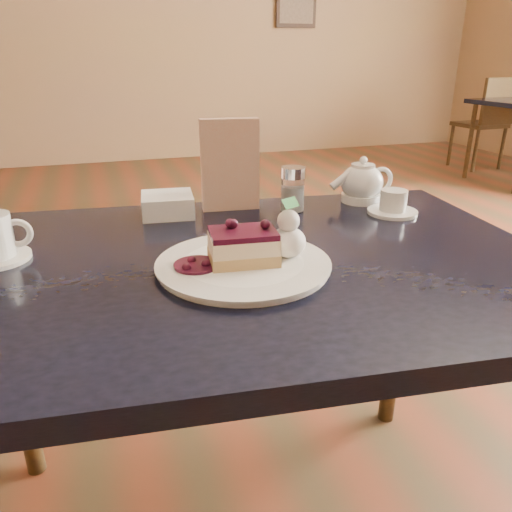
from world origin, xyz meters
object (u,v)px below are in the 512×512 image
object	(u,v)px
dessert_plate	(243,265)
cheesecake_slice	(243,247)
main_table	(239,295)
tea_set	(368,188)

from	to	relation	value
dessert_plate	cheesecake_slice	world-z (taller)	cheesecake_slice
main_table	tea_set	distance (m)	0.48
dessert_plate	tea_set	world-z (taller)	tea_set
main_table	dessert_plate	xyz separation A→B (m)	(-0.01, -0.05, 0.08)
dessert_plate	main_table	bearing A→B (deg)	83.53
main_table	cheesecake_slice	size ratio (longest dim) A/B	9.96
main_table	dessert_plate	world-z (taller)	dessert_plate
cheesecake_slice	tea_set	xyz separation A→B (m)	(0.41, 0.29, 0.00)
main_table	cheesecake_slice	bearing A→B (deg)	-90.00
main_table	tea_set	bearing A→B (deg)	37.40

